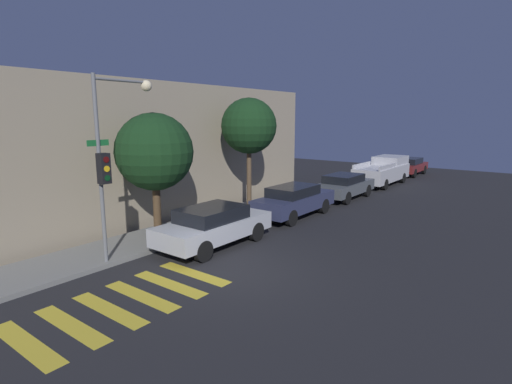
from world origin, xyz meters
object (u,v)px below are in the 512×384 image
at_px(tree_midblock, 249,126).
at_px(sedan_far_end, 344,186).
at_px(tree_near_corner, 154,152).
at_px(sedan_near_corner, 214,225).
at_px(sedan_middle, 294,200).
at_px(sedan_tail_of_row, 409,166).
at_px(pickup_truck, 383,171).
at_px(traffic_light_pole, 113,147).

bearing_deg(tree_midblock, sedan_far_end, -20.94).
bearing_deg(tree_near_corner, sedan_near_corner, -72.89).
bearing_deg(sedan_near_corner, sedan_middle, 0.00).
xyz_separation_m(sedan_tail_of_row, tree_near_corner, (-23.25, 2.22, 2.54)).
bearing_deg(pickup_truck, sedan_far_end, 180.00).
height_order(sedan_near_corner, tree_midblock, tree_midblock).
bearing_deg(sedan_middle, sedan_tail_of_row, -0.00).
bearing_deg(sedan_tail_of_row, sedan_far_end, 180.00).
height_order(traffic_light_pole, sedan_tail_of_row, traffic_light_pole).
bearing_deg(sedan_far_end, sedan_near_corner, -180.00).
distance_m(sedan_far_end, sedan_tail_of_row, 11.91).
height_order(pickup_truck, sedan_tail_of_row, pickup_truck).
relative_size(sedan_middle, pickup_truck, 0.82).
height_order(sedan_near_corner, pickup_truck, pickup_truck).
xyz_separation_m(sedan_middle, tree_midblock, (-0.52, 2.22, 3.33)).
height_order(sedan_middle, tree_midblock, tree_midblock).
height_order(sedan_near_corner, sedan_middle, sedan_middle).
bearing_deg(tree_near_corner, sedan_tail_of_row, -5.46).
bearing_deg(sedan_tail_of_row, tree_midblock, 172.85).
bearing_deg(tree_midblock, tree_near_corner, 180.00).
bearing_deg(traffic_light_pole, tree_near_corner, 22.47).
bearing_deg(tree_near_corner, tree_midblock, 0.00).
distance_m(sedan_far_end, pickup_truck, 6.19).
xyz_separation_m(traffic_light_pole, sedan_near_corner, (2.98, -1.27, -2.88)).
xyz_separation_m(traffic_light_pole, tree_near_corner, (2.30, 0.95, -0.37)).
distance_m(sedan_middle, sedan_tail_of_row, 17.20).
height_order(pickup_truck, tree_near_corner, tree_near_corner).
height_order(tree_near_corner, tree_midblock, tree_midblock).
xyz_separation_m(sedan_middle, tree_near_corner, (-6.05, 2.22, 2.49)).
relative_size(sedan_near_corner, sedan_far_end, 1.00).
bearing_deg(sedan_tail_of_row, sedan_near_corner, 180.00).
xyz_separation_m(traffic_light_pole, pickup_truck, (19.83, -1.27, -2.70)).
bearing_deg(tree_near_corner, traffic_light_pole, -157.53).
bearing_deg(tree_near_corner, sedan_middle, -20.18).
distance_m(sedan_middle, pickup_truck, 11.48).
relative_size(traffic_light_pole, tree_midblock, 1.06).
xyz_separation_m(traffic_light_pole, sedan_far_end, (13.64, -1.27, -2.90)).
relative_size(traffic_light_pole, sedan_near_corner, 1.29).
distance_m(sedan_middle, tree_near_corner, 6.91).
height_order(traffic_light_pole, tree_midblock, traffic_light_pole).
xyz_separation_m(pickup_truck, tree_near_corner, (-17.53, 2.22, 2.33)).
xyz_separation_m(sedan_tail_of_row, tree_midblock, (-17.72, 2.22, 3.37)).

